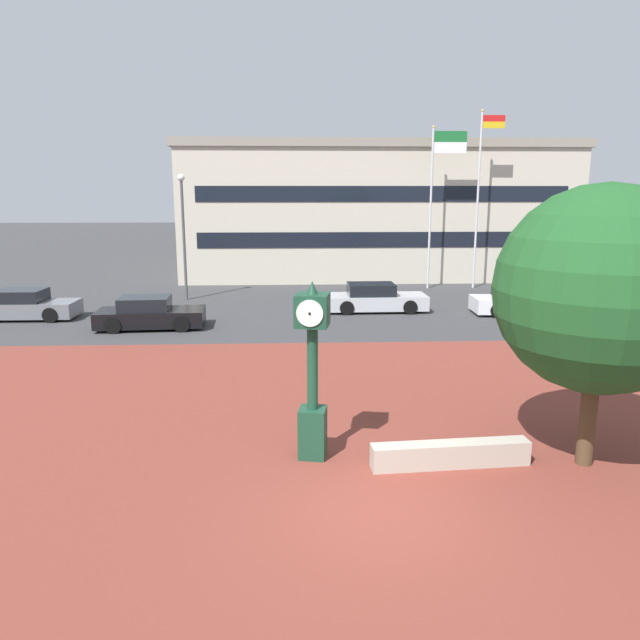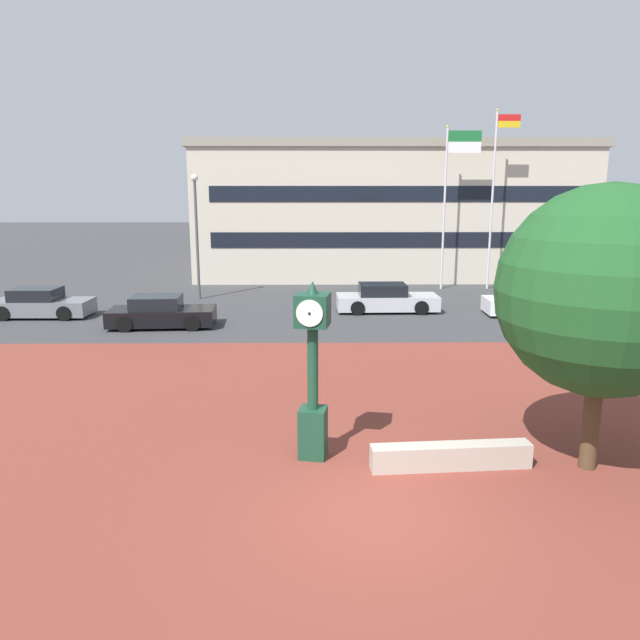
% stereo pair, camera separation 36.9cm
% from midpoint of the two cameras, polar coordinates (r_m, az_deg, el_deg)
% --- Properties ---
extents(ground_plane, '(200.00, 200.00, 0.00)m').
position_cam_midpoint_polar(ground_plane, '(10.84, 4.97, -17.62)').
color(ground_plane, '#38383A').
extents(plaza_brick_paving, '(44.00, 15.69, 0.01)m').
position_cam_midpoint_polar(plaza_brick_paving, '(14.28, 2.95, -9.96)').
color(plaza_brick_paving, brown).
rests_on(plaza_brick_paving, ground).
extents(planter_wall, '(3.22, 0.64, 0.50)m').
position_cam_midpoint_polar(planter_wall, '(12.42, 11.50, -12.48)').
color(planter_wall, '#ADA393').
rests_on(planter_wall, ground).
extents(street_clock, '(0.75, 0.79, 3.68)m').
position_cam_midpoint_polar(street_clock, '(12.05, -1.60, -5.06)').
color(street_clock, '#19422D').
rests_on(street_clock, ground).
extents(plaza_tree, '(4.31, 4.01, 5.57)m').
position_cam_midpoint_polar(plaza_tree, '(12.66, 25.04, 2.34)').
color(plaza_tree, '#4C3823').
rests_on(plaza_tree, ground).
extents(car_street_near, '(4.52, 1.93, 1.28)m').
position_cam_midpoint_polar(car_street_near, '(28.17, 18.36, 1.70)').
color(car_street_near, silver).
rests_on(car_street_near, ground).
extents(car_street_mid, '(4.62, 1.90, 1.28)m').
position_cam_midpoint_polar(car_street_mid, '(27.48, 4.87, 2.03)').
color(car_street_mid, '#B7BABF').
rests_on(car_street_mid, ground).
extents(car_street_far, '(4.31, 2.09, 1.28)m').
position_cam_midpoint_polar(car_street_far, '(24.94, -16.38, 0.54)').
color(car_street_far, black).
rests_on(car_street_far, ground).
extents(car_street_distant, '(4.21, 1.87, 1.28)m').
position_cam_midpoint_polar(car_street_distant, '(28.73, -26.64, 1.22)').
color(car_street_distant, slate).
rests_on(car_street_distant, ground).
extents(flagpole_primary, '(1.92, 0.14, 8.88)m').
position_cam_midpoint_polar(flagpole_primary, '(34.21, 10.72, 12.09)').
color(flagpole_primary, silver).
rests_on(flagpole_primary, ground).
extents(flagpole_secondary, '(1.34, 0.14, 9.72)m').
position_cam_midpoint_polar(flagpole_secondary, '(34.84, 14.71, 11.81)').
color(flagpole_secondary, silver).
rests_on(flagpole_secondary, ground).
extents(civic_building, '(24.51, 15.57, 8.39)m').
position_cam_midpoint_polar(civic_building, '(42.89, 4.29, 10.55)').
color(civic_building, beige).
rests_on(civic_building, ground).
extents(street_lamp_post, '(0.36, 0.36, 6.24)m').
position_cam_midpoint_polar(street_lamp_post, '(30.78, -13.28, 8.98)').
color(street_lamp_post, '#4C4C51').
rests_on(street_lamp_post, ground).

